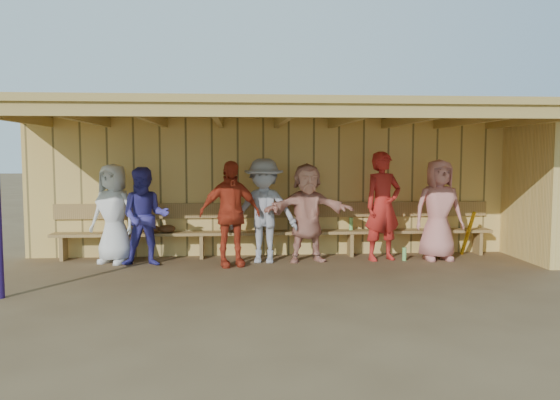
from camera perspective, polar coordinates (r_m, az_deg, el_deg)
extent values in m
plane|color=brown|center=(8.48, 0.19, -7.28)|extent=(90.00, 90.00, 0.00)
imported|color=silver|center=(9.29, -16.99, -1.37)|extent=(0.93, 0.79, 1.62)
imported|color=#3C3696|center=(8.92, -13.91, -1.70)|extent=(0.79, 0.62, 1.57)
imported|color=#B8361D|center=(8.67, -5.24, -1.43)|extent=(1.06, 0.66, 1.68)
imported|color=#95969D|center=(8.93, -1.69, -1.13)|extent=(1.19, 0.80, 1.71)
imported|color=tan|center=(9.01, 2.87, -1.33)|extent=(1.56, 0.64, 1.63)
imported|color=red|center=(9.28, 10.69, -0.63)|extent=(0.76, 0.61, 1.82)
imported|color=tan|center=(9.53, 16.24, -0.99)|extent=(0.84, 0.56, 1.69)
cube|color=#E4BC61|center=(9.66, -0.46, 1.38)|extent=(8.60, 0.20, 2.40)
cube|color=#E4BC61|center=(10.00, 24.70, 1.06)|extent=(0.20, 1.62, 2.40)
cube|color=tan|center=(8.32, 0.19, 9.45)|extent=(8.80, 3.20, 0.10)
cube|color=tan|center=(6.82, 1.23, 9.38)|extent=(8.80, 0.10, 0.18)
cube|color=tan|center=(8.85, -25.39, 7.80)|extent=(0.08, 3.00, 0.16)
cube|color=tan|center=(8.57, -19.38, 8.11)|extent=(0.08, 3.00, 0.16)
cube|color=tan|center=(8.37, -13.02, 8.34)|extent=(0.08, 3.00, 0.16)
cube|color=tan|center=(8.29, -6.44, 8.47)|extent=(0.08, 3.00, 0.16)
cube|color=tan|center=(8.31, 0.19, 8.49)|extent=(0.08, 3.00, 0.16)
cube|color=tan|center=(8.44, 6.70, 8.40)|extent=(0.08, 3.00, 0.16)
cube|color=tan|center=(8.68, 12.93, 8.21)|extent=(0.08, 3.00, 0.16)
cube|color=tan|center=(9.00, 18.77, 7.95)|extent=(0.08, 3.00, 0.16)
cube|color=tan|center=(9.42, 24.14, 7.64)|extent=(0.08, 3.00, 0.16)
cube|color=#A17D45|center=(9.45, -0.34, -3.42)|extent=(7.60, 0.32, 0.05)
cube|color=#A17D45|center=(9.56, -0.41, -1.06)|extent=(7.60, 0.04, 0.26)
cube|color=#A17D45|center=(9.90, -21.68, -4.70)|extent=(0.06, 0.29, 0.40)
cube|color=#A17D45|center=(9.48, -8.18, -4.82)|extent=(0.06, 0.29, 0.40)
cube|color=#A17D45|center=(9.66, 7.36, -4.63)|extent=(0.06, 0.29, 0.40)
cube|color=#A17D45|center=(10.38, 19.96, -4.23)|extent=(0.06, 0.29, 0.40)
cylinder|color=gold|center=(10.06, 19.03, -3.33)|extent=(0.13, 0.41, 0.80)
sphere|color=#C95A17|center=(9.89, 15.77, -5.49)|extent=(0.08, 0.08, 0.08)
ellipsoid|color=#593319|center=(9.47, -13.32, -2.96)|extent=(0.30, 0.24, 0.14)
ellipsoid|color=#593319|center=(9.44, -11.76, -2.96)|extent=(0.30, 0.24, 0.14)
ellipsoid|color=#593319|center=(9.36, -5.41, -2.95)|extent=(0.30, 0.24, 0.14)
cylinder|color=#82DC6E|center=(9.66, 7.44, -2.47)|extent=(0.07, 0.07, 0.22)
cylinder|color=orange|center=(9.83, 11.46, -2.40)|extent=(0.07, 0.07, 0.22)
cylinder|color=#75BE5F|center=(9.40, 12.86, -5.53)|extent=(0.07, 0.07, 0.22)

